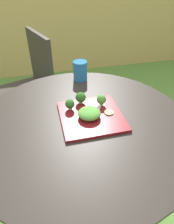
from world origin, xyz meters
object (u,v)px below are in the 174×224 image
(fork, at_px, (98,110))
(salad_plate, at_px, (91,116))
(patio_chair, at_px, (31,81))
(drinking_glass, at_px, (80,72))

(fork, bearing_deg, salad_plate, -145.80)
(patio_chair, xyz_separation_m, salad_plate, (0.30, -0.82, 0.21))
(salad_plate, bearing_deg, drinking_glass, 85.30)
(patio_chair, height_order, fork, patio_chair)
(salad_plate, bearing_deg, patio_chair, 109.80)
(drinking_glass, bearing_deg, salad_plate, -94.70)
(drinking_glass, height_order, fork, drinking_glass)
(patio_chair, distance_m, fork, 0.89)
(salad_plate, xyz_separation_m, fork, (0.04, 0.03, 0.01))
(patio_chair, relative_size, drinking_glass, 7.69)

